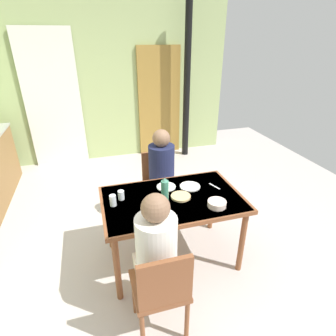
{
  "coord_description": "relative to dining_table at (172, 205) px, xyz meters",
  "views": [
    {
      "loc": [
        -0.3,
        -2.31,
        2.15
      ],
      "look_at": [
        0.36,
        -0.05,
        1.0
      ],
      "focal_mm": 29.09,
      "sensor_mm": 36.0,
      "label": 1
    }
  ],
  "objects": [
    {
      "name": "ground_plane",
      "position": [
        -0.36,
        0.2,
        -0.67
      ],
      "size": [
        7.24,
        7.24,
        0.0
      ],
      "primitive_type": "plane",
      "color": "beige"
    },
    {
      "name": "wall_back",
      "position": [
        -0.36,
        2.99,
        0.69
      ],
      "size": [
        4.54,
        0.1,
        2.72
      ],
      "primitive_type": "cube",
      "color": "#A4B978",
      "rests_on": "ground_plane"
    },
    {
      "name": "door_wooden",
      "position": [
        0.64,
        2.91,
        0.33
      ],
      "size": [
        0.8,
        0.05,
        2.0
      ],
      "primitive_type": "cube",
      "color": "olive",
      "rests_on": "ground_plane"
    },
    {
      "name": "stove_pipe_column",
      "position": [
        1.08,
        2.64,
        0.69
      ],
      "size": [
        0.12,
        0.12,
        2.72
      ],
      "primitive_type": "cylinder",
      "color": "black",
      "rests_on": "ground_plane"
    },
    {
      "name": "curtain_panel",
      "position": [
        -1.23,
        2.89,
        0.47
      ],
      "size": [
        0.9,
        0.03,
        2.28
      ],
      "primitive_type": "cube",
      "color": "white",
      "rests_on": "ground_plane"
    },
    {
      "name": "dining_table",
      "position": [
        0.0,
        0.0,
        0.0
      ],
      "size": [
        1.34,
        0.84,
        0.75
      ],
      "color": "brown",
      "rests_on": "ground_plane"
    },
    {
      "name": "chair_near_diner",
      "position": [
        -0.32,
        -0.77,
        -0.17
      ],
      "size": [
        0.4,
        0.4,
        0.87
      ],
      "color": "brown",
      "rests_on": "ground_plane"
    },
    {
      "name": "chair_far_diner",
      "position": [
        0.07,
        0.77,
        -0.17
      ],
      "size": [
        0.4,
        0.4,
        0.87
      ],
      "rotation": [
        0.0,
        0.0,
        3.14
      ],
      "color": "brown",
      "rests_on": "ground_plane"
    },
    {
      "name": "person_near_diner",
      "position": [
        -0.32,
        -0.64,
        0.11
      ],
      "size": [
        0.3,
        0.37,
        0.77
      ],
      "color": "silver",
      "rests_on": "ground_plane"
    },
    {
      "name": "person_far_diner",
      "position": [
        0.07,
        0.64,
        0.11
      ],
      "size": [
        0.3,
        0.37,
        0.77
      ],
      "rotation": [
        0.0,
        0.0,
        3.14
      ],
      "color": "#181E50",
      "rests_on": "ground_plane"
    },
    {
      "name": "water_bottle_green_near",
      "position": [
        -0.09,
        -0.06,
        0.2
      ],
      "size": [
        0.07,
        0.07,
        0.27
      ],
      "color": "#3F8567",
      "rests_on": "dining_table"
    },
    {
      "name": "serving_bowl_center",
      "position": [
        0.35,
        -0.25,
        0.11
      ],
      "size": [
        0.17,
        0.17,
        0.05
      ],
      "primitive_type": "cylinder",
      "color": "#F4D7C6",
      "rests_on": "dining_table"
    },
    {
      "name": "dinner_plate_near_left",
      "position": [
        -0.0,
        0.21,
        0.08
      ],
      "size": [
        0.19,
        0.19,
        0.01
      ],
      "primitive_type": "cylinder",
      "color": "white",
      "rests_on": "dining_table"
    },
    {
      "name": "dinner_plate_near_right",
      "position": [
        0.24,
        0.15,
        0.08
      ],
      "size": [
        0.21,
        0.21,
        0.01
      ],
      "primitive_type": "cylinder",
      "color": "white",
      "rests_on": "dining_table"
    },
    {
      "name": "drinking_glass_by_near_diner",
      "position": [
        -0.56,
        0.03,
        0.13
      ],
      "size": [
        0.06,
        0.06,
        0.11
      ],
      "primitive_type": "cylinder",
      "color": "silver",
      "rests_on": "dining_table"
    },
    {
      "name": "drinking_glass_by_far_diner",
      "position": [
        -0.47,
        0.12,
        0.12
      ],
      "size": [
        0.06,
        0.06,
        0.09
      ],
      "primitive_type": "cylinder",
      "color": "silver",
      "rests_on": "dining_table"
    },
    {
      "name": "bread_plate_sliced",
      "position": [
        0.08,
        -0.01,
        0.09
      ],
      "size": [
        0.19,
        0.19,
        0.02
      ],
      "primitive_type": "cylinder",
      "color": "#DBB77A",
      "rests_on": "dining_table"
    },
    {
      "name": "cutlery_knife_near",
      "position": [
        0.48,
        0.09,
        0.08
      ],
      "size": [
        0.07,
        0.15,
        0.0
      ],
      "primitive_type": "cube",
      "rotation": [
        0.0,
        0.0,
        5.08
      ],
      "color": "silver",
      "rests_on": "dining_table"
    },
    {
      "name": "cutlery_fork_near",
      "position": [
        -0.26,
        -0.16,
        0.08
      ],
      "size": [
        0.15,
        0.04,
        0.0
      ],
      "primitive_type": "cube",
      "rotation": [
        0.0,
        0.0,
        6.1
      ],
      "color": "silver",
      "rests_on": "dining_table"
    }
  ]
}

